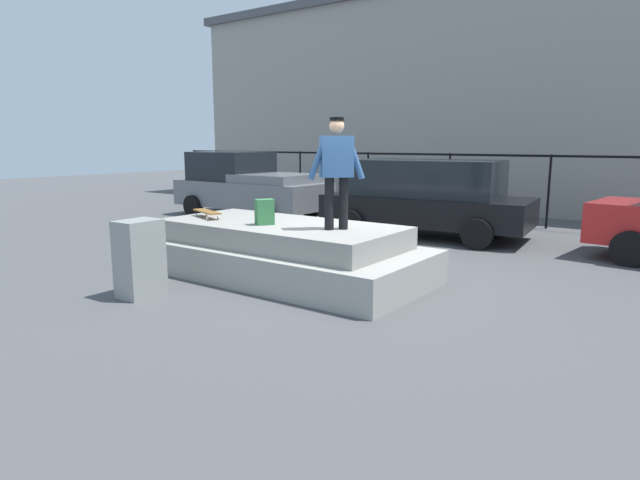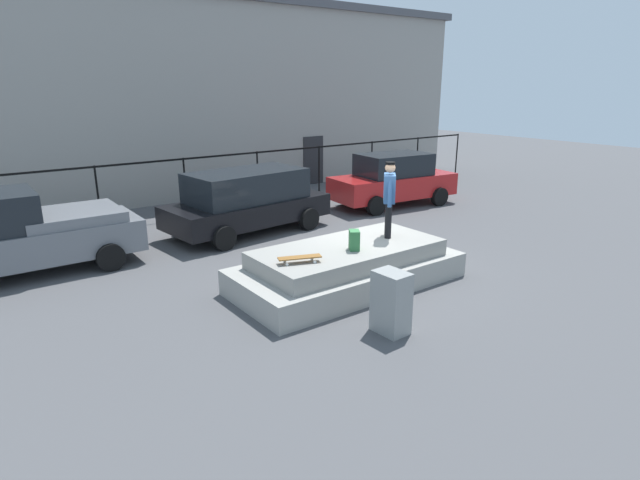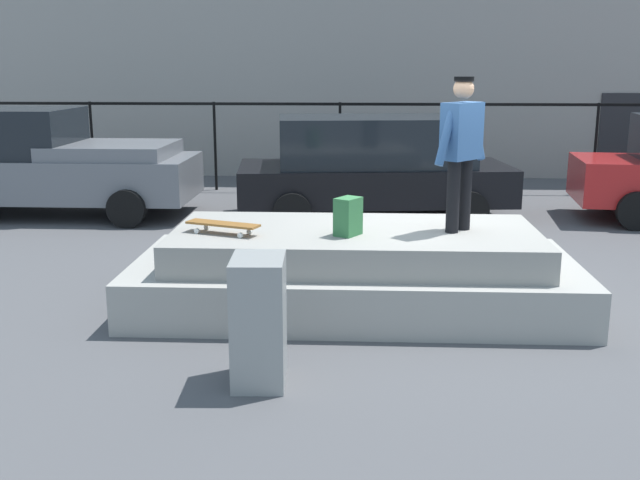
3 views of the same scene
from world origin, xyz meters
TOP-DOWN VIEW (x-y plane):
  - ground_plane at (0.00, 0.00)m, footprint 60.00×60.00m
  - concrete_ledge at (-0.97, -0.46)m, footprint 4.90×2.29m
  - skateboarder at (0.15, -0.47)m, footprint 0.65×0.71m
  - skateboard at (-2.40, -0.74)m, footprint 0.84×0.48m
  - backpack at (-1.05, -0.74)m, footprint 0.32×0.34m
  - car_grey_pickup_near at (-6.39, 4.45)m, footprint 4.72×2.20m
  - car_black_hatchback_mid at (-0.67, 4.44)m, footprint 4.85×2.59m
  - car_red_sedan_far at (5.08, 4.41)m, footprint 4.60×2.35m
  - utility_box at (-1.78, -2.59)m, footprint 0.46×0.62m
  - fence_row at (-0.00, 7.30)m, footprint 24.06×0.06m
  - warehouse_building at (0.00, 12.42)m, footprint 26.44×6.48m

SIDE VIEW (x-z plane):
  - ground_plane at x=0.00m, z-range 0.00..0.00m
  - concrete_ledge at x=-0.97m, z-range -0.04..0.84m
  - utility_box at x=-1.78m, z-range 0.00..1.10m
  - car_red_sedan_far at x=5.08m, z-range 0.01..1.82m
  - car_black_hatchback_mid at x=-0.67m, z-range 0.05..1.83m
  - car_grey_pickup_near at x=-6.39m, z-range -0.01..1.89m
  - skateboard at x=-2.40m, z-range 0.92..1.04m
  - backpack at x=-1.05m, z-range 0.88..1.28m
  - fence_row at x=0.00m, z-range 0.41..2.29m
  - skateboarder at x=0.15m, z-range 1.01..2.66m
  - warehouse_building at x=0.00m, z-range 0.01..7.27m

